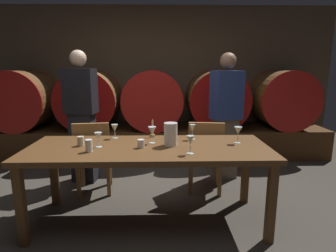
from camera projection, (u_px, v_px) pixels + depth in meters
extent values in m
plane|color=#3F3A33|center=(148.00, 219.00, 2.80)|extent=(8.32, 8.32, 0.00)
cube|color=brown|center=(154.00, 79.00, 5.17)|extent=(6.40, 0.24, 2.53)
cube|color=#4C2D16|center=(153.00, 141.00, 4.85)|extent=(5.76, 0.90, 0.48)
cylinder|color=brown|center=(24.00, 100.00, 4.65)|extent=(0.95, 0.84, 0.95)
cylinder|color=#B21C16|center=(10.00, 103.00, 4.22)|extent=(0.96, 0.03, 0.96)
cylinder|color=#B21C16|center=(35.00, 97.00, 5.07)|extent=(0.96, 0.03, 0.96)
cylinder|color=#2D2D33|center=(24.00, 100.00, 4.65)|extent=(0.95, 0.04, 0.95)
cylinder|color=brown|center=(90.00, 100.00, 4.67)|extent=(0.95, 0.84, 0.95)
cylinder|color=maroon|center=(83.00, 103.00, 4.25)|extent=(0.96, 0.03, 0.96)
cylinder|color=maroon|center=(96.00, 97.00, 5.10)|extent=(0.96, 0.03, 0.96)
cylinder|color=#2D2D33|center=(90.00, 100.00, 4.67)|extent=(0.95, 0.04, 0.95)
cylinder|color=brown|center=(153.00, 99.00, 4.70)|extent=(0.95, 0.84, 0.95)
cylinder|color=#B21C16|center=(152.00, 103.00, 4.27)|extent=(0.96, 0.03, 0.96)
cylinder|color=#B21C16|center=(154.00, 97.00, 5.12)|extent=(0.96, 0.03, 0.96)
cylinder|color=#2D2D33|center=(153.00, 99.00, 4.70)|extent=(0.95, 0.04, 0.95)
cylinder|color=brown|center=(216.00, 99.00, 4.72)|extent=(0.95, 0.84, 0.95)
cylinder|color=maroon|center=(221.00, 102.00, 4.30)|extent=(0.96, 0.03, 0.96)
cylinder|color=maroon|center=(211.00, 96.00, 5.15)|extent=(0.96, 0.03, 0.96)
cylinder|color=#2D2D33|center=(216.00, 99.00, 4.72)|extent=(0.95, 0.04, 0.95)
cylinder|color=brown|center=(281.00, 99.00, 4.75)|extent=(0.95, 0.84, 0.95)
cylinder|color=#B21C16|center=(293.00, 102.00, 4.32)|extent=(0.96, 0.03, 0.96)
cylinder|color=#B21C16|center=(271.00, 96.00, 5.18)|extent=(0.96, 0.03, 0.96)
cylinder|color=#2D2D33|center=(281.00, 99.00, 4.75)|extent=(0.95, 0.04, 0.95)
cube|color=brown|center=(149.00, 149.00, 2.63)|extent=(2.25, 0.86, 0.05)
cube|color=brown|center=(21.00, 207.00, 2.32)|extent=(0.07, 0.07, 0.71)
cube|color=brown|center=(271.00, 204.00, 2.37)|extent=(0.07, 0.07, 0.71)
cube|color=brown|center=(54.00, 174.00, 3.04)|extent=(0.07, 0.07, 0.71)
cube|color=brown|center=(245.00, 172.00, 3.09)|extent=(0.07, 0.07, 0.71)
cube|color=olive|center=(94.00, 156.00, 3.36)|extent=(0.45, 0.45, 0.04)
cube|color=olive|center=(91.00, 142.00, 3.14)|extent=(0.40, 0.09, 0.42)
cube|color=olive|center=(110.00, 169.00, 3.60)|extent=(0.05, 0.05, 0.42)
cube|color=olive|center=(83.00, 170.00, 3.55)|extent=(0.05, 0.05, 0.42)
cube|color=olive|center=(109.00, 179.00, 3.27)|extent=(0.05, 0.05, 0.42)
cube|color=olive|center=(78.00, 181.00, 3.22)|extent=(0.05, 0.05, 0.42)
cube|color=olive|center=(205.00, 155.00, 3.40)|extent=(0.45, 0.45, 0.04)
cube|color=olive|center=(206.00, 141.00, 3.17)|extent=(0.40, 0.10, 0.42)
cube|color=olive|center=(218.00, 169.00, 3.59)|extent=(0.05, 0.05, 0.42)
cube|color=olive|center=(191.00, 168.00, 3.63)|extent=(0.05, 0.05, 0.42)
cube|color=olive|center=(220.00, 179.00, 3.26)|extent=(0.05, 0.05, 0.42)
cube|color=olive|center=(190.00, 178.00, 3.30)|extent=(0.05, 0.05, 0.42)
cube|color=black|center=(84.00, 147.00, 3.67)|extent=(0.32, 0.24, 0.91)
cube|color=black|center=(80.00, 91.00, 3.52)|extent=(0.41, 0.29, 0.56)
sphere|color=beige|center=(78.00, 58.00, 3.43)|extent=(0.20, 0.20, 0.20)
cube|color=brown|center=(224.00, 149.00, 3.77)|extent=(0.35, 0.28, 0.82)
cube|color=navy|center=(227.00, 95.00, 3.62)|extent=(0.43, 0.34, 0.62)
sphere|color=#8C664C|center=(228.00, 61.00, 3.53)|extent=(0.21, 0.21, 0.21)
cylinder|color=olive|center=(153.00, 136.00, 2.98)|extent=(0.05, 0.05, 0.02)
cylinder|color=#EDE5CC|center=(153.00, 128.00, 2.96)|extent=(0.02, 0.02, 0.15)
cone|color=yellow|center=(152.00, 120.00, 2.94)|extent=(0.01, 0.01, 0.02)
cylinder|color=white|center=(171.00, 134.00, 2.64)|extent=(0.13, 0.13, 0.22)
cylinder|color=silver|center=(99.00, 147.00, 2.60)|extent=(0.06, 0.06, 0.00)
cylinder|color=silver|center=(99.00, 143.00, 2.59)|extent=(0.01, 0.01, 0.07)
cone|color=silver|center=(98.00, 136.00, 2.58)|extent=(0.07, 0.07, 0.07)
cylinder|color=silver|center=(115.00, 138.00, 2.92)|extent=(0.06, 0.06, 0.00)
cylinder|color=silver|center=(115.00, 135.00, 2.92)|extent=(0.01, 0.01, 0.07)
cone|color=silver|center=(115.00, 128.00, 2.90)|extent=(0.07, 0.07, 0.08)
cylinder|color=white|center=(152.00, 143.00, 2.74)|extent=(0.06, 0.06, 0.00)
cylinder|color=white|center=(152.00, 139.00, 2.73)|extent=(0.01, 0.01, 0.08)
cone|color=white|center=(152.00, 131.00, 2.71)|extent=(0.08, 0.08, 0.08)
cylinder|color=silver|center=(190.00, 154.00, 2.40)|extent=(0.06, 0.06, 0.00)
cylinder|color=silver|center=(190.00, 149.00, 2.39)|extent=(0.01, 0.01, 0.07)
cone|color=silver|center=(190.00, 140.00, 2.38)|extent=(0.07, 0.07, 0.08)
cylinder|color=silver|center=(192.00, 139.00, 2.88)|extent=(0.06, 0.06, 0.00)
cylinder|color=silver|center=(192.00, 135.00, 2.87)|extent=(0.01, 0.01, 0.08)
cone|color=silver|center=(192.00, 128.00, 2.86)|extent=(0.06, 0.06, 0.07)
cylinder|color=silver|center=(237.00, 143.00, 2.74)|extent=(0.06, 0.06, 0.00)
cylinder|color=silver|center=(238.00, 138.00, 2.73)|extent=(0.01, 0.01, 0.09)
cone|color=silver|center=(238.00, 130.00, 2.71)|extent=(0.08, 0.08, 0.07)
cylinder|color=beige|center=(81.00, 141.00, 2.64)|extent=(0.06, 0.06, 0.09)
cylinder|color=white|center=(89.00, 146.00, 2.45)|extent=(0.06, 0.06, 0.11)
cylinder|color=white|center=(141.00, 144.00, 2.58)|extent=(0.06, 0.06, 0.08)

